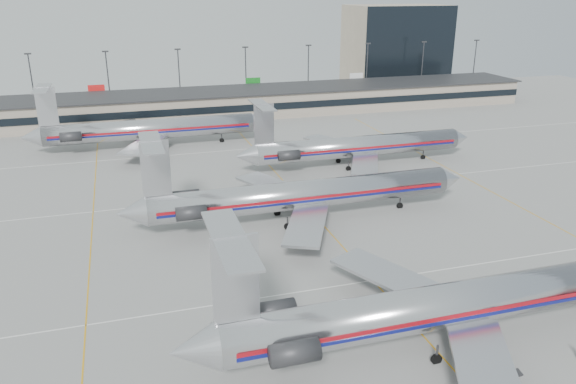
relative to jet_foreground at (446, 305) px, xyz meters
name	(u,v)px	position (x,y,z in m)	size (l,w,h in m)	color
ground	(418,331)	(-1.23, 2.16, -3.83)	(260.00, 260.00, 0.00)	gray
apron_markings	(373,280)	(-1.23, 12.16, -3.82)	(160.00, 0.15, 0.02)	silver
terminal	(224,103)	(-1.23, 100.14, -0.67)	(162.00, 17.00, 6.25)	gray
light_mast_row	(213,73)	(-1.23, 114.16, 4.75)	(163.60, 0.40, 15.28)	#38383D
distant_building	(395,46)	(60.77, 130.16, 8.67)	(30.00, 20.00, 25.00)	tan
jet_foreground	(446,305)	(0.00, 0.00, 0.00)	(50.42, 29.69, 13.20)	silver
jet_second_row	(297,195)	(-4.11, 30.75, -0.09)	(49.24, 29.00, 12.89)	silver
jet_third_row	(354,146)	(13.38, 51.87, -0.26)	(45.00, 27.68, 12.30)	silver
jet_back_row	(147,129)	(-21.44, 74.81, -0.02)	(48.00, 29.53, 13.13)	silver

